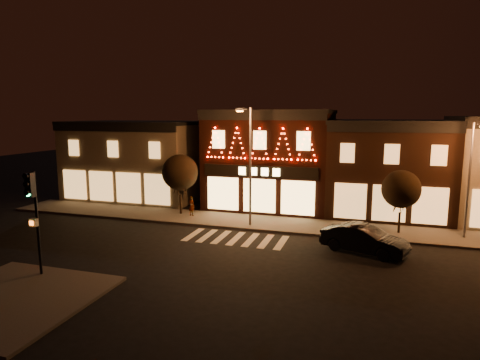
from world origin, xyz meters
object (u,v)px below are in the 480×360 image
at_px(streetlamp_mid, 249,157).
at_px(pedestrian, 191,206).
at_px(dark_sedan, 364,239).
at_px(traffic_signal_near, 33,203).

distance_m(streetlamp_mid, pedestrian, 6.64).
relative_size(dark_sedan, pedestrian, 3.18).
height_order(traffic_signal_near, streetlamp_mid, streetlamp_mid).
bearing_deg(pedestrian, traffic_signal_near, 103.82).
xyz_separation_m(dark_sedan, pedestrian, (-12.89, 4.62, 0.11)).
bearing_deg(pedestrian, streetlamp_mid, -172.36).
bearing_deg(traffic_signal_near, pedestrian, 78.81).
xyz_separation_m(traffic_signal_near, pedestrian, (2.29, 13.23, -2.83)).
xyz_separation_m(traffic_signal_near, streetlamp_mid, (7.32, 11.79, 1.25)).
bearing_deg(dark_sedan, traffic_signal_near, 140.00).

